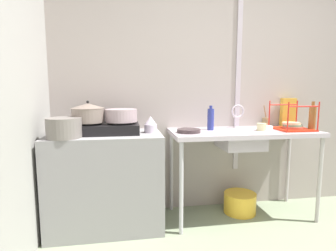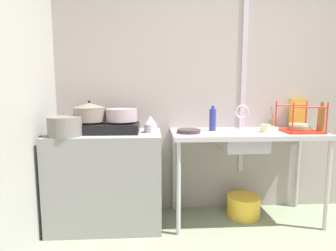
# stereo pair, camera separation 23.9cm
# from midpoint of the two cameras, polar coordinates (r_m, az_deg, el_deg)

# --- Properties ---
(wall_back) EXTENTS (4.56, 0.10, 2.59)m
(wall_back) POSITION_cam_midpoint_polar(r_m,az_deg,el_deg) (2.89, 12.68, 8.84)
(wall_back) COLOR #A79C95
(wall_back) RESTS_ON ground
(wall_metal_strip) EXTENTS (0.05, 0.01, 2.07)m
(wall_metal_strip) POSITION_cam_midpoint_polar(r_m,az_deg,el_deg) (2.83, 12.46, 11.50)
(wall_metal_strip) COLOR #BEB2BC
(counter_concrete) EXTENTS (0.97, 0.56, 0.84)m
(counter_concrete) POSITION_cam_midpoint_polar(r_m,az_deg,el_deg) (2.50, -15.76, -11.32)
(counter_concrete) COLOR gray
(counter_concrete) RESTS_ON ground
(counter_sink) EXTENTS (1.37, 0.56, 0.84)m
(counter_sink) POSITION_cam_midpoint_polar(r_m,az_deg,el_deg) (2.59, 13.23, -2.58)
(counter_sink) COLOR #BEB2BC
(counter_sink) RESTS_ON ground
(stove) EXTENTS (0.58, 0.32, 0.10)m
(stove) POSITION_cam_midpoint_polar(r_m,az_deg,el_deg) (2.40, -16.06, -0.61)
(stove) COLOR black
(stove) RESTS_ON counter_concrete
(pot_on_left_burner) EXTENTS (0.28, 0.28, 0.19)m
(pot_on_left_burner) POSITION_cam_midpoint_polar(r_m,az_deg,el_deg) (2.40, -19.46, 2.56)
(pot_on_left_burner) COLOR gray
(pot_on_left_burner) RESTS_ON stove
(pot_on_right_burner) EXTENTS (0.27, 0.27, 0.11)m
(pot_on_right_burner) POSITION_cam_midpoint_polar(r_m,az_deg,el_deg) (2.37, -12.82, 2.11)
(pot_on_right_burner) COLOR #A68F96
(pot_on_right_burner) RESTS_ON stove
(pot_beside_stove) EXTENTS (0.27, 0.27, 0.16)m
(pot_beside_stove) POSITION_cam_midpoint_polar(r_m,az_deg,el_deg) (2.30, -24.14, -0.48)
(pot_beside_stove) COLOR slate
(pot_beside_stove) RESTS_ON counter_concrete
(percolator) EXTENTS (0.11, 0.11, 0.15)m
(percolator) POSITION_cam_midpoint_polar(r_m,az_deg,el_deg) (2.39, -6.61, 0.18)
(percolator) COLOR silver
(percolator) RESTS_ON counter_concrete
(sink_basin) EXTENTS (0.38, 0.37, 0.16)m
(sink_basin) POSITION_cam_midpoint_polar(r_m,az_deg,el_deg) (2.56, 12.55, -2.93)
(sink_basin) COLOR #BEB2BC
(sink_basin) RESTS_ON counter_sink
(faucet) EXTENTS (0.13, 0.08, 0.24)m
(faucet) POSITION_cam_midpoint_polar(r_m,az_deg,el_deg) (2.70, 12.15, 2.69)
(faucet) COLOR #BEB2BC
(faucet) RESTS_ON counter_sink
(frying_pan) EXTENTS (0.21, 0.21, 0.03)m
(frying_pan) POSITION_cam_midpoint_polar(r_m,az_deg,el_deg) (2.38, 1.61, -1.15)
(frying_pan) COLOR #3A2D2F
(frying_pan) RESTS_ON counter_sink
(dish_rack) EXTENTS (0.32, 0.33, 0.27)m
(dish_rack) POSITION_cam_midpoint_polar(r_m,az_deg,el_deg) (2.77, 22.78, -0.08)
(dish_rack) COLOR red
(dish_rack) RESTS_ON counter_sink
(cup_by_rack) EXTENTS (0.09, 0.09, 0.07)m
(cup_by_rack) POSITION_cam_midpoint_polar(r_m,az_deg,el_deg) (2.60, 16.90, -0.32)
(cup_by_rack) COLOR beige
(cup_by_rack) RESTS_ON counter_sink
(small_bowl_on_drainboard) EXTENTS (0.14, 0.14, 0.04)m
(small_bowl_on_drainboard) POSITION_cam_midpoint_polar(r_m,az_deg,el_deg) (2.69, 17.76, -0.45)
(small_bowl_on_drainboard) COLOR white
(small_bowl_on_drainboard) RESTS_ON counter_sink
(bottle_by_sink) EXTENTS (0.06, 0.06, 0.23)m
(bottle_by_sink) POSITION_cam_midpoint_polar(r_m,az_deg,el_deg) (2.54, 6.46, 1.36)
(bottle_by_sink) COLOR navy
(bottle_by_sink) RESTS_ON counter_sink
(bottle_by_rack) EXTENTS (0.06, 0.06, 0.27)m
(bottle_by_rack) POSITION_cam_midpoint_polar(r_m,az_deg,el_deg) (2.79, 26.34, 1.49)
(bottle_by_rack) COLOR brown
(bottle_by_rack) RESTS_ON counter_sink
(cereal_box) EXTENTS (0.15, 0.09, 0.29)m
(cereal_box) POSITION_cam_midpoint_polar(r_m,az_deg,el_deg) (3.03, 22.22, 2.65)
(cereal_box) COLOR gold
(cereal_box) RESTS_ON counter_sink
(utensil_jar) EXTENTS (0.07, 0.06, 0.22)m
(utensil_jar) POSITION_cam_midpoint_polar(r_m,az_deg,el_deg) (2.92, 17.87, 0.75)
(utensil_jar) COLOR olive
(utensil_jar) RESTS_ON counter_sink
(bucket_on_floor) EXTENTS (0.32, 0.32, 0.20)m
(bucket_on_floor) POSITION_cam_midpoint_polar(r_m,az_deg,el_deg) (2.84, 12.71, -15.84)
(bucket_on_floor) COLOR yellow
(bucket_on_floor) RESTS_ON ground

